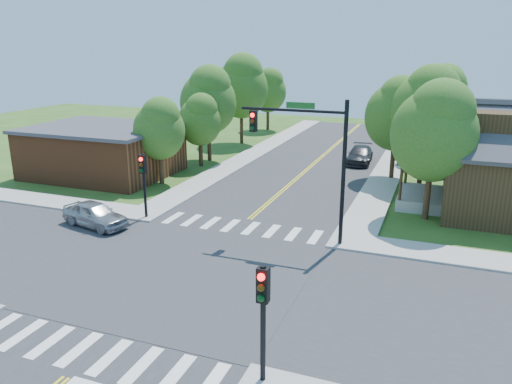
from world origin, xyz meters
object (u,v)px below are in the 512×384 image
at_px(signal_pole_nw, 143,174).
at_px(car_silver, 95,215).
at_px(signal_pole_se, 263,303).
at_px(car_dgrey, 360,155).
at_px(signal_mast_ne, 310,148).

height_order(signal_pole_nw, car_silver, signal_pole_nw).
bearing_deg(car_silver, signal_pole_se, -112.20).
height_order(signal_pole_nw, car_dgrey, signal_pole_nw).
xyz_separation_m(signal_mast_ne, car_silver, (-11.39, -2.09, -4.16)).
height_order(signal_pole_se, car_silver, signal_pole_se).
bearing_deg(car_dgrey, signal_pole_se, -89.23).
relative_size(signal_mast_ne, car_dgrey, 1.50).
xyz_separation_m(signal_pole_se, signal_pole_nw, (-11.20, 11.20, 0.00)).
bearing_deg(signal_mast_ne, signal_pole_se, -81.44).
relative_size(signal_mast_ne, signal_pole_se, 1.89).
xyz_separation_m(signal_pole_nw, car_silver, (-1.88, -2.08, -1.97)).
bearing_deg(car_silver, signal_pole_nw, -29.45).
xyz_separation_m(signal_mast_ne, car_dgrey, (-0.41, 18.24, -4.17)).
distance_m(signal_mast_ne, car_silver, 12.31).
xyz_separation_m(signal_mast_ne, signal_pole_nw, (-9.51, -0.01, -2.19)).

